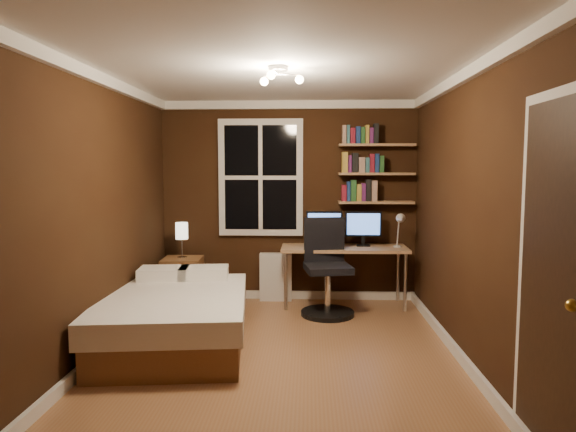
{
  "coord_description": "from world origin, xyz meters",
  "views": [
    {
      "loc": [
        0.25,
        -4.37,
        1.68
      ],
      "look_at": [
        0.06,
        0.45,
        1.22
      ],
      "focal_mm": 32.0,
      "sensor_mm": 36.0,
      "label": 1
    }
  ],
  "objects_px": {
    "desk": "(344,252)",
    "desk_lamp": "(399,230)",
    "radiator": "(276,277)",
    "office_chair": "(327,277)",
    "bedside_lamp": "(182,240)",
    "nightstand": "(183,281)",
    "monitor_left": "(324,228)",
    "bed": "(175,318)",
    "monitor_right": "(363,229)"
  },
  "relations": [
    {
      "from": "desk",
      "to": "desk_lamp",
      "type": "bearing_deg",
      "value": -8.06
    },
    {
      "from": "radiator",
      "to": "office_chair",
      "type": "height_order",
      "value": "office_chair"
    },
    {
      "from": "bedside_lamp",
      "to": "desk_lamp",
      "type": "height_order",
      "value": "desk_lamp"
    },
    {
      "from": "nightstand",
      "to": "monitor_left",
      "type": "bearing_deg",
      "value": 1.78
    },
    {
      "from": "bed",
      "to": "desk",
      "type": "distance_m",
      "value": 2.28
    },
    {
      "from": "desk",
      "to": "monitor_right",
      "type": "relative_size",
      "value": 3.39
    },
    {
      "from": "monitor_left",
      "to": "monitor_right",
      "type": "height_order",
      "value": "same"
    },
    {
      "from": "monitor_right",
      "to": "office_chair",
      "type": "height_order",
      "value": "monitor_right"
    },
    {
      "from": "radiator",
      "to": "monitor_right",
      "type": "bearing_deg",
      "value": -6.26
    },
    {
      "from": "bedside_lamp",
      "to": "monitor_left",
      "type": "distance_m",
      "value": 1.74
    },
    {
      "from": "nightstand",
      "to": "desk_lamp",
      "type": "xyz_separation_m",
      "value": [
        2.61,
        -0.04,
        0.65
      ]
    },
    {
      "from": "bed",
      "to": "office_chair",
      "type": "height_order",
      "value": "office_chair"
    },
    {
      "from": "monitor_left",
      "to": "desk_lamp",
      "type": "distance_m",
      "value": 0.9
    },
    {
      "from": "nightstand",
      "to": "desk_lamp",
      "type": "relative_size",
      "value": 1.31
    },
    {
      "from": "radiator",
      "to": "monitor_left",
      "type": "height_order",
      "value": "monitor_left"
    },
    {
      "from": "desk",
      "to": "nightstand",
      "type": "bearing_deg",
      "value": -178.48
    },
    {
      "from": "bed",
      "to": "radiator",
      "type": "height_order",
      "value": "bed"
    },
    {
      "from": "bed",
      "to": "monitor_right",
      "type": "relative_size",
      "value": 4.36
    },
    {
      "from": "bedside_lamp",
      "to": "monitor_left",
      "type": "height_order",
      "value": "monitor_left"
    },
    {
      "from": "radiator",
      "to": "desk",
      "type": "distance_m",
      "value": 0.94
    },
    {
      "from": "monitor_right",
      "to": "office_chair",
      "type": "distance_m",
      "value": 0.83
    },
    {
      "from": "nightstand",
      "to": "desk_lamp",
      "type": "height_order",
      "value": "desk_lamp"
    },
    {
      "from": "monitor_right",
      "to": "desk_lamp",
      "type": "relative_size",
      "value": 1.02
    },
    {
      "from": "nightstand",
      "to": "monitor_right",
      "type": "relative_size",
      "value": 1.29
    },
    {
      "from": "desk",
      "to": "radiator",
      "type": "bearing_deg",
      "value": 167.05
    },
    {
      "from": "radiator",
      "to": "monitor_right",
      "type": "relative_size",
      "value": 1.34
    },
    {
      "from": "desk",
      "to": "desk_lamp",
      "type": "distance_m",
      "value": 0.71
    },
    {
      "from": "bedside_lamp",
      "to": "desk_lamp",
      "type": "relative_size",
      "value": 0.99
    },
    {
      "from": "bedside_lamp",
      "to": "monitor_right",
      "type": "distance_m",
      "value": 2.21
    },
    {
      "from": "desk_lamp",
      "to": "office_chair",
      "type": "distance_m",
      "value": 1.05
    },
    {
      "from": "radiator",
      "to": "monitor_right",
      "type": "height_order",
      "value": "monitor_right"
    },
    {
      "from": "radiator",
      "to": "monitor_left",
      "type": "relative_size",
      "value": 1.34
    },
    {
      "from": "radiator",
      "to": "desk",
      "type": "xyz_separation_m",
      "value": [
        0.84,
        -0.19,
        0.36
      ]
    },
    {
      "from": "bedside_lamp",
      "to": "office_chair",
      "type": "bearing_deg",
      "value": -11.08
    },
    {
      "from": "bed",
      "to": "monitor_right",
      "type": "distance_m",
      "value": 2.57
    },
    {
      "from": "bedside_lamp",
      "to": "monitor_right",
      "type": "bearing_deg",
      "value": 3.32
    },
    {
      "from": "radiator",
      "to": "bedside_lamp",
      "type": "bearing_deg",
      "value": -167.67
    },
    {
      "from": "bedside_lamp",
      "to": "monitor_right",
      "type": "xyz_separation_m",
      "value": [
        2.21,
        0.13,
        0.14
      ]
    },
    {
      "from": "monitor_right",
      "to": "office_chair",
      "type": "bearing_deg",
      "value": -134.18
    },
    {
      "from": "radiator",
      "to": "office_chair",
      "type": "relative_size",
      "value": 0.55
    },
    {
      "from": "monitor_left",
      "to": "desk",
      "type": "bearing_deg",
      "value": -17.48
    },
    {
      "from": "bed",
      "to": "radiator",
      "type": "distance_m",
      "value": 1.88
    },
    {
      "from": "bedside_lamp",
      "to": "office_chair",
      "type": "distance_m",
      "value": 1.82
    },
    {
      "from": "nightstand",
      "to": "desk",
      "type": "xyz_separation_m",
      "value": [
        1.97,
        0.05,
        0.37
      ]
    },
    {
      "from": "desk_lamp",
      "to": "office_chair",
      "type": "xyz_separation_m",
      "value": [
        -0.86,
        -0.3,
        -0.51
      ]
    },
    {
      "from": "bed",
      "to": "nightstand",
      "type": "xyz_separation_m",
      "value": [
        -0.28,
        1.43,
        0.02
      ]
    },
    {
      "from": "desk_lamp",
      "to": "office_chair",
      "type": "height_order",
      "value": "desk_lamp"
    },
    {
      "from": "desk_lamp",
      "to": "bedside_lamp",
      "type": "bearing_deg",
      "value": 179.15
    },
    {
      "from": "nightstand",
      "to": "desk_lamp",
      "type": "bearing_deg",
      "value": -3.3
    },
    {
      "from": "bedside_lamp",
      "to": "office_chair",
      "type": "relative_size",
      "value": 0.4
    }
  ]
}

